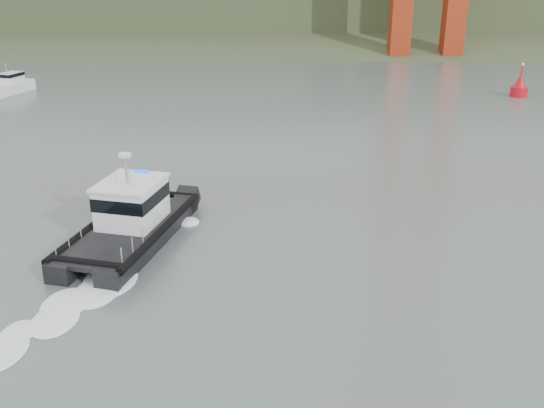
{
  "coord_description": "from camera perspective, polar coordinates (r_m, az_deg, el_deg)",
  "views": [
    {
      "loc": [
        -1.33,
        -19.34,
        13.73
      ],
      "look_at": [
        -1.31,
        8.94,
        2.4
      ],
      "focal_mm": 40.0,
      "sensor_mm": 36.0,
      "label": 1
    }
  ],
  "objects": [
    {
      "name": "motorboat",
      "position": [
        75.03,
        -23.44,
        10.21
      ],
      "size": [
        3.86,
        6.72,
        3.51
      ],
      "rotation": [
        0.0,
        0.0,
        -0.29
      ],
      "color": "silver",
      "rests_on": "ground"
    },
    {
      "name": "nav_buoy",
      "position": [
        72.49,
        22.27,
        10.13
      ],
      "size": [
        1.84,
        1.84,
        3.84
      ],
      "color": "red",
      "rests_on": "ground"
    },
    {
      "name": "patrol_boat",
      "position": [
        32.49,
        -13.17,
        -1.38
      ],
      "size": [
        6.03,
        10.82,
        4.97
      ],
      "rotation": [
        0.0,
        0.0,
        -0.24
      ],
      "color": "black",
      "rests_on": "ground"
    },
    {
      "name": "ground",
      "position": [
        23.75,
        3.26,
        -13.52
      ],
      "size": [
        400.0,
        400.0,
        0.0
      ],
      "primitive_type": "plane",
      "color": "#485652",
      "rests_on": "ground"
    }
  ]
}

